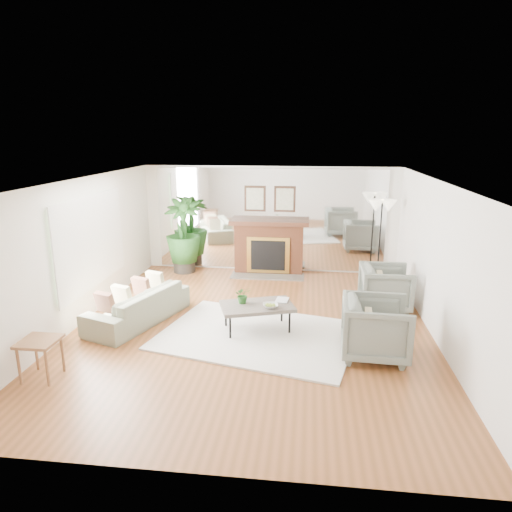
# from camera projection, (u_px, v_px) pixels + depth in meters

# --- Properties ---
(ground) EXTENTS (7.00, 7.00, 0.00)m
(ground) POSITION_uv_depth(u_px,v_px,m) (252.00, 328.00, 7.82)
(ground) COLOR brown
(ground) RESTS_ON ground
(wall_left) EXTENTS (0.02, 7.00, 2.50)m
(wall_left) POSITION_uv_depth(u_px,v_px,m) (79.00, 253.00, 7.83)
(wall_left) COLOR white
(wall_left) RESTS_ON ground
(wall_right) EXTENTS (0.02, 7.00, 2.50)m
(wall_right) POSITION_uv_depth(u_px,v_px,m) (440.00, 264.00, 7.16)
(wall_right) COLOR white
(wall_right) RESTS_ON ground
(wall_back) EXTENTS (6.00, 0.02, 2.50)m
(wall_back) POSITION_uv_depth(u_px,v_px,m) (270.00, 219.00, 10.84)
(wall_back) COLOR white
(wall_back) RESTS_ON ground
(mirror_panel) EXTENTS (5.40, 0.04, 2.40)m
(mirror_panel) POSITION_uv_depth(u_px,v_px,m) (270.00, 220.00, 10.82)
(mirror_panel) COLOR silver
(mirror_panel) RESTS_ON wall_back
(window_panel) EXTENTS (0.04, 2.40, 1.50)m
(window_panel) POSITION_uv_depth(u_px,v_px,m) (91.00, 242.00, 8.19)
(window_panel) COLOR #B2E09E
(window_panel) RESTS_ON wall_left
(fireplace) EXTENTS (1.85, 0.83, 2.05)m
(fireplace) POSITION_uv_depth(u_px,v_px,m) (269.00, 246.00, 10.77)
(fireplace) COLOR brown
(fireplace) RESTS_ON ground
(area_rug) EXTENTS (3.52, 2.87, 0.03)m
(area_rug) POSITION_uv_depth(u_px,v_px,m) (257.00, 335.00, 7.51)
(area_rug) COLOR white
(area_rug) RESTS_ON ground
(coffee_table) EXTENTS (1.35, 1.03, 0.48)m
(coffee_table) POSITION_uv_depth(u_px,v_px,m) (257.00, 307.00, 7.60)
(coffee_table) COLOR #5A5247
(coffee_table) RESTS_ON ground
(sofa) EXTENTS (1.43, 2.18, 0.59)m
(sofa) POSITION_uv_depth(u_px,v_px,m) (138.00, 306.00, 8.03)
(sofa) COLOR gray
(sofa) RESTS_ON ground
(armchair_back) EXTENTS (0.93, 0.90, 0.84)m
(armchair_back) POSITION_uv_depth(u_px,v_px,m) (386.00, 288.00, 8.58)
(armchair_back) COLOR slate
(armchair_back) RESTS_ON ground
(armchair_front) EXTENTS (1.03, 1.00, 0.89)m
(armchair_front) POSITION_uv_depth(u_px,v_px,m) (376.00, 328.00, 6.74)
(armchair_front) COLOR slate
(armchair_front) RESTS_ON ground
(side_table) EXTENTS (0.49, 0.49, 0.56)m
(side_table) POSITION_uv_depth(u_px,v_px,m) (39.00, 346.00, 6.12)
(side_table) COLOR brown
(side_table) RESTS_ON ground
(potted_ficus) EXTENTS (0.90, 0.90, 1.78)m
(potted_ficus) POSITION_uv_depth(u_px,v_px,m) (183.00, 233.00, 10.78)
(potted_ficus) COLOR black
(potted_ficus) RESTS_ON ground
(floor_lamp) EXTENTS (0.60, 0.33, 1.85)m
(floor_lamp) POSITION_uv_depth(u_px,v_px,m) (382.00, 212.00, 9.86)
(floor_lamp) COLOR black
(floor_lamp) RESTS_ON ground
(tabletop_plant) EXTENTS (0.32, 0.29, 0.29)m
(tabletop_plant) POSITION_uv_depth(u_px,v_px,m) (243.00, 295.00, 7.62)
(tabletop_plant) COLOR #296224
(tabletop_plant) RESTS_ON coffee_table
(fruit_bowl) EXTENTS (0.30, 0.30, 0.06)m
(fruit_bowl) POSITION_uv_depth(u_px,v_px,m) (270.00, 306.00, 7.45)
(fruit_bowl) COLOR brown
(fruit_bowl) RESTS_ON coffee_table
(book) EXTENTS (0.24, 0.31, 0.02)m
(book) POSITION_uv_depth(u_px,v_px,m) (276.00, 300.00, 7.78)
(book) COLOR brown
(book) RESTS_ON coffee_table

